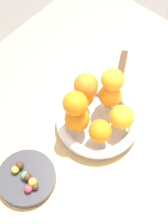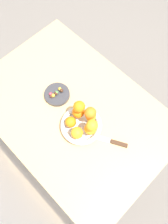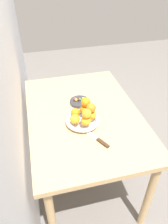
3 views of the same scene
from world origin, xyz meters
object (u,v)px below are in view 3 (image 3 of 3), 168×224
orange_3 (75,113)px  orange_6 (85,102)px  orange_2 (85,110)px  orange_4 (75,119)px  candy_ball_0 (75,99)px  candy_ball_7 (75,100)px  candy_ball_3 (79,100)px  knife (95,138)px  candy_dish (79,102)px  orange_1 (92,115)px  fruit_bowl (83,121)px  orange_0 (86,121)px  candy_ball_5 (80,99)px  orange_5 (91,108)px  dining_table (84,123)px  orange_7 (87,114)px  candy_ball_2 (84,100)px  candy_ball_1 (76,100)px  candy_ball_6 (76,100)px  candy_ball_4 (83,99)px

orange_3 → orange_6: size_ratio=0.95×
orange_2 → orange_4: (-0.08, 0.08, -0.00)m
candy_ball_0 → candy_ball_7: (-0.01, 0.01, -0.00)m
candy_ball_3 → knife: candy_ball_3 is taller
candy_dish → candy_ball_7: size_ratio=8.65×
orange_1 → orange_4: size_ratio=0.92×
fruit_bowl → orange_0: size_ratio=3.51×
candy_ball_5 → orange_6: bearing=177.4°
candy_ball_3 → orange_1: bearing=-172.7°
orange_5 → knife: bearing=176.8°
dining_table → orange_2: orange_2 is taller
orange_6 → candy_ball_3: size_ratio=2.92×
orange_7 → orange_6: bearing=-9.9°
orange_7 → knife: 0.16m
orange_0 → orange_5: orange_5 is taller
dining_table → candy_ball_2: size_ratio=55.41×
candy_ball_1 → candy_ball_6: 0.00m
candy_dish → orange_4: bearing=161.9°
orange_2 → candy_ball_6: orange_2 is taller
candy_ball_4 → knife: size_ratio=0.08×
candy_ball_0 → orange_5: bearing=-170.0°
orange_4 → orange_6: orange_6 is taller
candy_ball_6 → candy_ball_4: bearing=-84.3°
orange_5 → candy_dish: bearing=5.1°
dining_table → orange_1: bearing=-167.9°
candy_ball_2 → orange_4: bearing=154.8°
orange_5 → orange_7: 0.07m
orange_4 → candy_ball_2: orange_4 is taller
orange_0 → orange_7: size_ratio=1.08×
candy_dish → candy_ball_4: 0.04m
candy_ball_3 → candy_ball_5: size_ratio=1.03×
orange_3 → candy_ball_5: size_ratio=2.86×
candy_ball_0 → candy_ball_6: 0.02m
orange_4 → candy_ball_3: size_ratio=2.98×
dining_table → candy_ball_5: bearing=-2.0°
candy_ball_4 → candy_ball_6: bearing=95.7°
candy_ball_2 → candy_ball_6: size_ratio=0.98×
candy_dish → candy_ball_3: bearing=80.4°
orange_0 → candy_ball_4: orange_0 is taller
orange_7 → candy_ball_5: 0.31m
candy_dish → orange_5: bearing=-174.9°
fruit_bowl → candy_ball_3: 0.23m
orange_3 → candy_ball_1: 0.20m
candy_dish → candy_ball_3: 0.02m
orange_3 → candy_ball_5: 0.21m
orange_4 → candy_ball_4: orange_4 is taller
candy_dish → candy_ball_3: (0.00, 0.00, 0.02)m
candy_ball_2 → knife: candy_ball_2 is taller
orange_2 → candy_ball_4: 0.19m
orange_5 → candy_ball_2: size_ratio=3.07×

